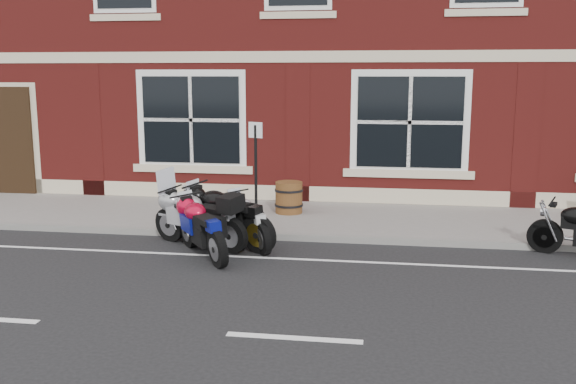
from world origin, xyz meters
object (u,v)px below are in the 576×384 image
object	(u,v)px
moto_touring_silver	(198,216)
moto_sport_black	(225,214)
moto_sport_silver	(250,219)
parking_sign	(256,169)
moto_sport_red	(203,226)
barrel_planter	(289,197)

from	to	relation	value
moto_touring_silver	moto_sport_black	size ratio (longest dim) A/B	0.96
moto_sport_silver	parking_sign	xyz separation A→B (m)	(-0.00, 0.58, 0.82)
moto_sport_red	parking_sign	bearing A→B (deg)	29.50
barrel_planter	moto_touring_silver	bearing A→B (deg)	-116.99
moto_sport_black	moto_sport_silver	xyz separation A→B (m)	(0.44, 0.09, -0.09)
moto_sport_silver	parking_sign	world-z (taller)	parking_sign
moto_sport_red	moto_sport_silver	bearing A→B (deg)	15.83
moto_sport_black	barrel_planter	bearing A→B (deg)	10.01
moto_sport_red	moto_sport_black	distance (m)	0.75
moto_touring_silver	parking_sign	xyz separation A→B (m)	(0.89, 0.80, 0.74)
moto_touring_silver	parking_sign	world-z (taller)	parking_sign
moto_sport_silver	barrel_planter	world-z (taller)	moto_sport_silver
moto_sport_red	barrel_planter	xyz separation A→B (m)	(0.99, 3.05, -0.06)
moto_sport_silver	parking_sign	distance (m)	1.00
moto_sport_red	moto_sport_black	bearing A→B (deg)	38.71
barrel_planter	parking_sign	distance (m)	1.90
barrel_planter	parking_sign	xyz separation A→B (m)	(-0.37, -1.66, 0.85)
moto_sport_silver	moto_sport_red	bearing A→B (deg)	-160.42
moto_sport_red	barrel_planter	bearing A→B (deg)	35.73
moto_sport_red	parking_sign	distance (m)	1.71
moto_sport_silver	parking_sign	size ratio (longest dim) A/B	0.80
barrel_planter	moto_sport_silver	bearing A→B (deg)	-99.19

